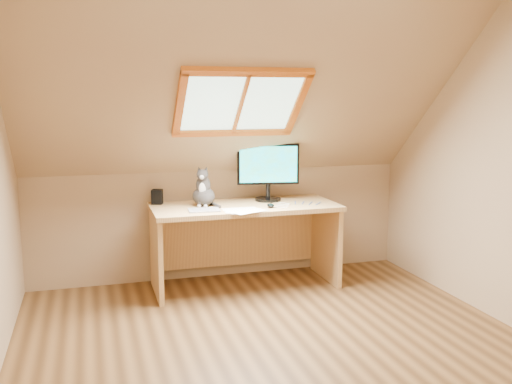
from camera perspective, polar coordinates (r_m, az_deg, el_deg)
name	(u,v)px	position (r m, az deg, el deg)	size (l,w,h in m)	color
ground	(283,353)	(3.91, 2.67, -15.74)	(3.50, 3.50, 0.00)	brown
room_shell	(289,136)	(3.46, 3.36, 5.57)	(3.52, 3.52, 2.41)	tan
desk	(243,228)	(5.09, -1.34, -3.63)	(1.62, 0.71, 0.74)	#E2B76B
monitor	(268,168)	(5.13, 1.22, 2.40)	(0.56, 0.24, 0.52)	black
cat	(203,191)	(4.93, -5.29, 0.05)	(0.25, 0.28, 0.35)	#3B3634
desk_speaker	(157,197)	(5.08, -9.85, -0.48)	(0.09, 0.09, 0.13)	black
graphics_tablet	(204,210)	(4.73, -5.22, -1.81)	(0.26, 0.18, 0.01)	#B2B2B7
mouse	(271,206)	(4.85, 1.48, -1.36)	(0.06, 0.11, 0.03)	black
papers	(248,210)	(4.72, -0.79, -1.83)	(0.35, 0.30, 0.01)	white
cables	(297,204)	(5.01, 4.17, -1.20)	(0.51, 0.26, 0.01)	silver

